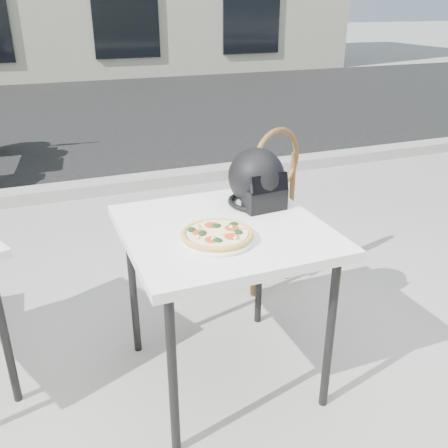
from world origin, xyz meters
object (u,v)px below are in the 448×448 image
object	(u,v)px
pizza	(217,234)
cafe_chair_main	(263,200)
plate	(217,239)
helmet	(257,180)
cafe_table_main	(224,241)

from	to	relation	value
pizza	cafe_chair_main	world-z (taller)	cafe_chair_main
pizza	cafe_chair_main	distance (m)	1.16
plate	helmet	xyz separation A→B (m)	(0.33, 0.32, 0.12)
pizza	helmet	size ratio (longest dim) A/B	1.04
cafe_table_main	helmet	bearing A→B (deg)	37.26
cafe_table_main	pizza	bearing A→B (deg)	-121.75
helmet	cafe_chair_main	size ratio (longest dim) A/B	0.28
cafe_chair_main	plate	bearing A→B (deg)	32.58
pizza	cafe_chair_main	bearing A→B (deg)	54.35
plate	helmet	distance (m)	0.47
plate	pizza	distance (m)	0.02
helmet	cafe_chair_main	bearing A→B (deg)	56.52
cafe_table_main	plate	xyz separation A→B (m)	(-0.08, -0.13, 0.09)
pizza	plate	bearing A→B (deg)	-103.51
cafe_table_main	helmet	xyz separation A→B (m)	(0.25, 0.19, 0.20)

